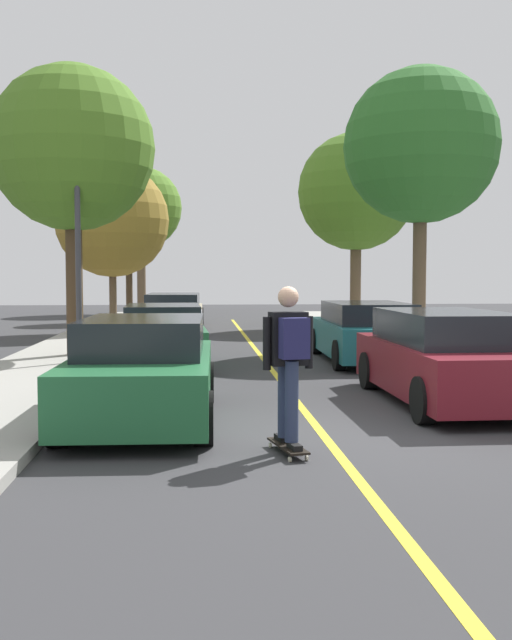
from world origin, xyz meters
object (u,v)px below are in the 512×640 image
Objects in this scene: parked_car_left_farthest at (178,310)px; streetlamp at (78,228)px; street_tree_left_nearest at (72,149)px; street_tree_right_nearest at (421,147)px; street_tree_left_near at (112,221)px; street_tree_right_near at (356,192)px; parked_car_left_far at (173,317)px; parked_car_right_near at (365,332)px; street_tree_left_far at (129,235)px; street_tree_left_farthest at (141,208)px; parked_car_left_near at (163,336)px; skateboarder at (289,355)px; parked_car_right_nearest at (447,358)px; skateboard at (288,446)px; parked_car_left_nearest at (143,371)px.

streetlamp is (-1.75, -13.13, 2.35)m from parked_car_left_farthest.
street_tree_right_nearest is at bearing 13.19° from street_tree_left_nearest.
street_tree_left_near is 0.78× the size of street_tree_right_near.
parked_car_left_far is 0.91× the size of parked_car_right_near.
street_tree_left_far is (-6.63, 14.61, 2.94)m from parked_car_right_near.
street_tree_left_farthest is at bearing 90.83° from streetlamp.
parked_car_left_near is 4.60m from parked_car_right_near.
skateboarder is (1.73, -14.79, 0.42)m from parked_car_left_far.
parked_car_right_nearest is at bearing -104.09° from street_tree_right_nearest.
street_tree_right_nearest is (6.63, 3.36, 4.69)m from parked_car_left_near.
parked_car_right_nearest is at bearing -64.74° from street_tree_left_near.
parked_car_left_near is 8.13m from skateboard.
street_tree_left_near reaches higher than parked_car_left_near.
skateboarder is at bearing -132.66° from parked_car_right_nearest.
street_tree_left_farthest is 20.66m from street_tree_right_nearest.
street_tree_right_nearest is at bearing 22.64° from streetlamp.
street_tree_left_near is 17.89m from skateboard.
parked_car_left_nearest is at bearing -125.48° from street_tree_right_nearest.
skateboarder is (3.80, -9.28, -3.71)m from street_tree_left_nearest.
street_tree_left_nearest reaches higher than street_tree_left_far.
street_tree_left_farthest is at bearing 102.83° from parked_car_left_farthest.
street_tree_left_far is 1.01× the size of streetlamp.
street_tree_left_farthest is at bearing 97.21° from skateboard.
skateboard is (-2.84, -8.55, -0.59)m from parked_car_right_near.
parked_car_left_farthest is 13.19m from parked_car_right_near.
street_tree_left_farthest reaches higher than street_tree_left_near.
parked_car_left_nearest is at bearing -111.02° from street_tree_right_near.
parked_car_left_far is 0.95× the size of parked_car_right_nearest.
parked_car_left_farthest is 0.89× the size of parked_car_right_near.
parked_car_right_near is (4.56, -12.38, 0.06)m from parked_car_left_farthest.
street_tree_left_far reaches higher than parked_car_right_near.
parked_car_left_nearest is 12.34m from street_tree_right_nearest.
parked_car_left_near is 0.99× the size of parked_car_left_farthest.
skateboarder is (1.73, -2.02, 0.42)m from parked_car_left_nearest.
parked_car_right_nearest reaches higher than parked_car_right_near.
streetlamp is at bearing 142.99° from parked_car_right_nearest.
street_tree_left_nearest is 7.91m from street_tree_left_near.
streetlamp is at bearing -173.19° from parked_car_right_near.
street_tree_left_near reaches higher than parked_car_left_farthest.
parked_car_right_nearest is at bearing -46.99° from parked_car_left_near.
street_tree_left_farthest is 22.36m from streetlamp.
skateboarder is (3.48, -7.83, -1.86)m from streetlamp.
parked_car_left_nearest is 2.70m from skateboard.
skateboarder reaches higher than parked_car_left_far.
parked_car_left_far is 0.65× the size of street_tree_left_nearest.
parked_car_right_nearest is 0.68× the size of street_tree_left_nearest.
parked_car_left_nearest is 2.47× the size of skateboarder.
street_tree_left_near reaches higher than skateboard.
parked_car_right_nearest is (4.56, -4.89, 0.05)m from parked_car_left_near.
parked_car_left_nearest is 28.49m from street_tree_left_farthest.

